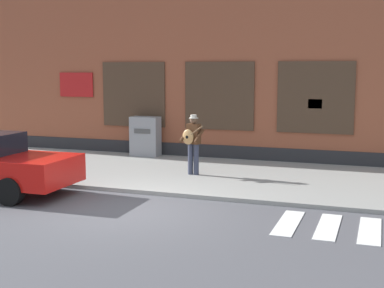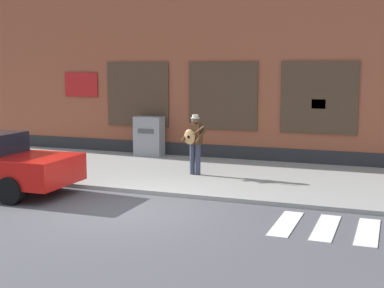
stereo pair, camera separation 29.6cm
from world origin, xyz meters
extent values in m
plane|color=#4C4C51|center=(0.00, 0.00, 0.00)|extent=(160.00, 160.00, 0.00)
cube|color=gray|center=(0.00, 4.26, 0.05)|extent=(28.00, 5.49, 0.10)
cube|color=brown|center=(0.00, 9.01, 3.65)|extent=(28.00, 4.00, 7.30)
cube|color=#28282B|center=(0.00, 6.99, 0.28)|extent=(28.00, 0.04, 0.55)
cube|color=#473323|center=(-3.22, 6.98, 2.24)|extent=(2.44, 0.06, 2.31)
cube|color=black|center=(-3.22, 6.97, 2.24)|extent=(2.32, 0.03, 2.19)
cube|color=#473323|center=(0.00, 6.98, 2.24)|extent=(2.44, 0.06, 2.31)
cube|color=black|center=(0.00, 6.97, 2.24)|extent=(2.32, 0.03, 2.19)
cube|color=#473323|center=(3.22, 6.98, 2.24)|extent=(2.44, 0.06, 2.31)
cube|color=black|center=(3.22, 6.97, 2.24)|extent=(2.32, 0.03, 2.19)
cube|color=red|center=(-5.57, 6.97, 2.57)|extent=(1.40, 0.04, 0.90)
cube|color=yellow|center=(3.22, 6.96, 2.04)|extent=(0.44, 0.02, 0.30)
cube|color=silver|center=(3.54, 0.22, 0.01)|extent=(0.42, 1.90, 0.01)
cube|color=silver|center=(4.34, 0.22, 0.01)|extent=(0.42, 1.90, 0.01)
cube|color=silver|center=(5.13, 0.22, 0.01)|extent=(0.42, 1.90, 0.01)
cube|color=silver|center=(-1.89, 0.97, 0.74)|extent=(0.06, 0.24, 0.12)
cube|color=silver|center=(-1.87, -0.17, 0.74)|extent=(0.06, 0.24, 0.12)
cylinder|color=black|center=(-2.82, 1.25, 0.33)|extent=(0.66, 0.25, 0.66)
cylinder|color=black|center=(-2.79, -0.50, 0.33)|extent=(0.66, 0.25, 0.66)
cylinder|color=#33384C|center=(0.25, 3.91, 0.55)|extent=(0.15, 0.15, 0.90)
cylinder|color=#33384C|center=(0.07, 3.92, 0.55)|extent=(0.15, 0.15, 0.90)
cube|color=#4C2D19|center=(0.16, 3.92, 1.29)|extent=(0.41, 0.29, 0.58)
sphere|color=brown|center=(0.16, 3.92, 1.69)|extent=(0.22, 0.22, 0.22)
cylinder|color=beige|center=(0.16, 3.92, 1.75)|extent=(0.28, 0.27, 0.02)
cylinder|color=beige|center=(0.16, 3.92, 1.80)|extent=(0.18, 0.18, 0.09)
cylinder|color=#4C2D19|center=(0.38, 3.78, 1.25)|extent=(0.18, 0.52, 0.39)
cylinder|color=#4C2D19|center=(-0.10, 3.87, 1.25)|extent=(0.18, 0.52, 0.39)
ellipsoid|color=tan|center=(0.05, 3.76, 1.22)|extent=(0.38, 0.19, 0.44)
cylinder|color=black|center=(0.03, 3.70, 1.22)|extent=(0.09, 0.03, 0.09)
cylinder|color=brown|center=(0.30, 3.69, 1.40)|extent=(0.47, 0.12, 0.34)
cube|color=gray|center=(-2.58, 6.56, 0.80)|extent=(1.02, 0.52, 1.38)
cube|color=#4C4C4C|center=(-2.58, 6.29, 1.00)|extent=(0.61, 0.02, 0.16)
camera|label=1|loc=(5.25, -10.48, 3.13)|focal=50.00mm
camera|label=2|loc=(5.53, -10.38, 3.13)|focal=50.00mm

